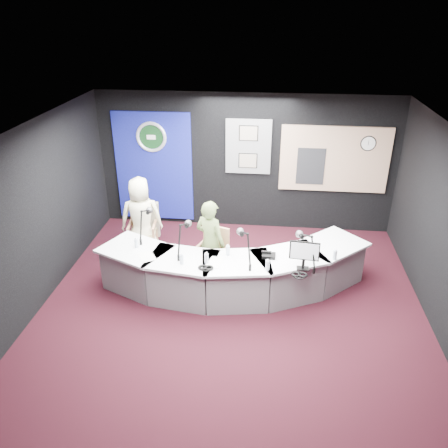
# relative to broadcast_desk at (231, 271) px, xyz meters

# --- Properties ---
(ground) EXTENTS (6.00, 6.00, 0.00)m
(ground) POSITION_rel_broadcast_desk_xyz_m (0.05, -0.55, -0.38)
(ground) COLOR black
(ground) RESTS_ON ground
(ceiling) EXTENTS (6.00, 6.00, 0.02)m
(ceiling) POSITION_rel_broadcast_desk_xyz_m (0.05, -0.55, 2.42)
(ceiling) COLOR silver
(ceiling) RESTS_ON ground
(wall_back) EXTENTS (6.00, 0.02, 2.80)m
(wall_back) POSITION_rel_broadcast_desk_xyz_m (0.05, 2.45, 1.02)
(wall_back) COLOR black
(wall_back) RESTS_ON ground
(wall_front) EXTENTS (6.00, 0.02, 2.80)m
(wall_front) POSITION_rel_broadcast_desk_xyz_m (0.05, -3.55, 1.02)
(wall_front) COLOR black
(wall_front) RESTS_ON ground
(wall_left) EXTENTS (0.02, 6.00, 2.80)m
(wall_left) POSITION_rel_broadcast_desk_xyz_m (-2.95, -0.55, 1.02)
(wall_left) COLOR black
(wall_left) RESTS_ON ground
(broadcast_desk) EXTENTS (4.50, 1.90, 0.75)m
(broadcast_desk) POSITION_rel_broadcast_desk_xyz_m (0.00, 0.00, 0.00)
(broadcast_desk) COLOR silver
(broadcast_desk) RESTS_ON ground
(backdrop_panel) EXTENTS (1.60, 0.05, 2.30)m
(backdrop_panel) POSITION_rel_broadcast_desk_xyz_m (-1.85, 2.42, 0.88)
(backdrop_panel) COLOR navy
(backdrop_panel) RESTS_ON wall_back
(agency_seal) EXTENTS (0.63, 0.07, 0.63)m
(agency_seal) POSITION_rel_broadcast_desk_xyz_m (-1.85, 2.38, 1.52)
(agency_seal) COLOR silver
(agency_seal) RESTS_ON backdrop_panel
(seal_center) EXTENTS (0.48, 0.01, 0.48)m
(seal_center) POSITION_rel_broadcast_desk_xyz_m (-1.85, 2.38, 1.52)
(seal_center) COLOR #0E3314
(seal_center) RESTS_ON backdrop_panel
(pinboard) EXTENTS (0.90, 0.04, 1.10)m
(pinboard) POSITION_rel_broadcast_desk_xyz_m (0.10, 2.42, 1.38)
(pinboard) COLOR slate
(pinboard) RESTS_ON wall_back
(framed_photo_upper) EXTENTS (0.34, 0.02, 0.27)m
(framed_photo_upper) POSITION_rel_broadcast_desk_xyz_m (0.10, 2.39, 1.65)
(framed_photo_upper) COLOR gray
(framed_photo_upper) RESTS_ON pinboard
(framed_photo_lower) EXTENTS (0.34, 0.02, 0.27)m
(framed_photo_lower) POSITION_rel_broadcast_desk_xyz_m (0.10, 2.39, 1.09)
(framed_photo_lower) COLOR gray
(framed_photo_lower) RESTS_ON pinboard
(booth_window_frame) EXTENTS (2.12, 0.06, 1.32)m
(booth_window_frame) POSITION_rel_broadcast_desk_xyz_m (1.80, 2.42, 1.18)
(booth_window_frame) COLOR tan
(booth_window_frame) RESTS_ON wall_back
(booth_glow) EXTENTS (2.00, 0.02, 1.20)m
(booth_glow) POSITION_rel_broadcast_desk_xyz_m (1.80, 2.41, 1.18)
(booth_glow) COLOR #FFD1A1
(booth_glow) RESTS_ON booth_window_frame
(equipment_rack) EXTENTS (0.55, 0.02, 0.75)m
(equipment_rack) POSITION_rel_broadcast_desk_xyz_m (1.35, 2.39, 1.03)
(equipment_rack) COLOR black
(equipment_rack) RESTS_ON booth_window_frame
(wall_clock) EXTENTS (0.28, 0.01, 0.28)m
(wall_clock) POSITION_rel_broadcast_desk_xyz_m (2.40, 2.39, 1.52)
(wall_clock) COLOR white
(wall_clock) RESTS_ON booth_window_frame
(armchair_left) EXTENTS (0.66, 0.66, 1.05)m
(armchair_left) POSITION_rel_broadcast_desk_xyz_m (-1.76, 0.99, 0.15)
(armchair_left) COLOR #A5704B
(armchair_left) RESTS_ON ground
(armchair_right) EXTENTS (0.61, 0.61, 0.85)m
(armchair_right) POSITION_rel_broadcast_desk_xyz_m (-0.37, 0.22, 0.05)
(armchair_right) COLOR #A5704B
(armchair_right) RESTS_ON ground
(draped_jacket) EXTENTS (0.51, 0.16, 0.70)m
(draped_jacket) POSITION_rel_broadcast_desk_xyz_m (-1.75, 1.23, 0.24)
(draped_jacket) COLOR slate
(draped_jacket) RESTS_ON armchair_left
(person_man) EXTENTS (0.86, 0.67, 1.55)m
(person_man) POSITION_rel_broadcast_desk_xyz_m (-1.76, 0.99, 0.40)
(person_man) COLOR #F2EFC2
(person_man) RESTS_ON ground
(person_woman) EXTENTS (0.65, 0.57, 1.51)m
(person_woman) POSITION_rel_broadcast_desk_xyz_m (-0.37, 0.22, 0.38)
(person_woman) COLOR #5D713B
(person_woman) RESTS_ON ground
(computer_monitor) EXTENTS (0.47, 0.08, 0.32)m
(computer_monitor) POSITION_rel_broadcast_desk_xyz_m (1.11, -0.43, 0.70)
(computer_monitor) COLOR black
(computer_monitor) RESTS_ON broadcast_desk
(desk_phone) EXTENTS (0.22, 0.18, 0.05)m
(desk_phone) POSITION_rel_broadcast_desk_xyz_m (0.60, -0.13, 0.40)
(desk_phone) COLOR black
(desk_phone) RESTS_ON broadcast_desk
(headphones_near) EXTENTS (0.22, 0.22, 0.04)m
(headphones_near) POSITION_rel_broadcast_desk_xyz_m (1.05, -0.62, 0.39)
(headphones_near) COLOR black
(headphones_near) RESTS_ON broadcast_desk
(headphones_far) EXTENTS (0.19, 0.19, 0.03)m
(headphones_far) POSITION_rel_broadcast_desk_xyz_m (-0.34, -0.58, 0.39)
(headphones_far) COLOR black
(headphones_far) RESTS_ON broadcast_desk
(paper_stack) EXTENTS (0.36, 0.39, 0.00)m
(paper_stack) POSITION_rel_broadcast_desk_xyz_m (-1.31, -0.32, 0.38)
(paper_stack) COLOR white
(paper_stack) RESTS_ON broadcast_desk
(notepad) EXTENTS (0.30, 0.36, 0.00)m
(notepad) POSITION_rel_broadcast_desk_xyz_m (-0.22, -0.38, 0.38)
(notepad) COLOR white
(notepad) RESTS_ON broadcast_desk
(boom_mic_a) EXTENTS (0.16, 0.74, 0.60)m
(boom_mic_a) POSITION_rel_broadcast_desk_xyz_m (-1.50, 0.36, 0.68)
(boom_mic_a) COLOR black
(boom_mic_a) RESTS_ON broadcast_desk
(boom_mic_b) EXTENTS (0.17, 0.74, 0.60)m
(boom_mic_b) POSITION_rel_broadcast_desk_xyz_m (-0.76, -0.08, 0.68)
(boom_mic_b) COLOR black
(boom_mic_b) RESTS_ON broadcast_desk
(boom_mic_c) EXTENTS (0.32, 0.71, 0.60)m
(boom_mic_c) POSITION_rel_broadcast_desk_xyz_m (0.23, -0.26, 0.68)
(boom_mic_c) COLOR black
(boom_mic_c) RESTS_ON broadcast_desk
(boom_mic_d) EXTENTS (0.33, 0.70, 0.60)m
(boom_mic_d) POSITION_rel_broadcast_desk_xyz_m (1.16, -0.24, 0.68)
(boom_mic_d) COLOR black
(boom_mic_d) RESTS_ON broadcast_desk
(water_bottles) EXTENTS (3.22, 0.60, 0.18)m
(water_bottles) POSITION_rel_broadcast_desk_xyz_m (0.03, -0.24, 0.46)
(water_bottles) COLOR silver
(water_bottles) RESTS_ON broadcast_desk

